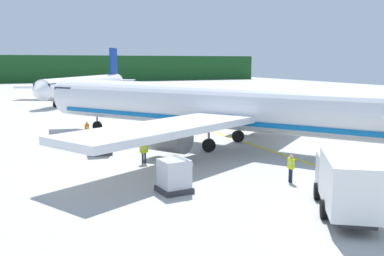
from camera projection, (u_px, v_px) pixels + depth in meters
name	position (u px, v px, depth m)	size (l,w,h in m)	color
airliner_foreground	(215.00, 107.00, 37.69)	(31.12, 36.54, 11.90)	white
airliner_mid_apron	(87.00, 85.00, 81.87)	(26.45, 31.02, 10.21)	white
service_truck_fuel	(347.00, 181.00, 20.81)	(5.38, 6.61, 2.96)	silver
cargo_container_near	(100.00, 142.00, 34.56)	(1.82, 1.82, 2.04)	#333338
cargo_container_mid	(175.00, 176.00, 24.50)	(1.87, 1.87, 2.01)	#333338
crew_marshaller	(144.00, 151.00, 31.28)	(0.63, 0.25, 1.63)	#191E33
crew_loader_left	(87.00, 129.00, 40.57)	(0.47, 0.49, 1.79)	#191E33
crew_loader_right	(291.00, 166.00, 26.46)	(0.25, 0.63, 1.72)	#191E33
apron_guide_line	(276.00, 152.00, 35.37)	(0.30, 60.00, 0.01)	yellow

